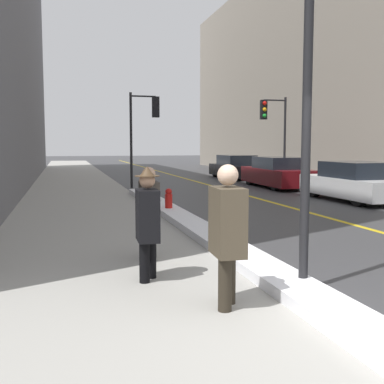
{
  "coord_description": "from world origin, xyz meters",
  "views": [
    {
      "loc": [
        -2.56,
        -4.09,
        1.87
      ],
      "look_at": [
        -0.4,
        4.0,
        1.05
      ],
      "focal_mm": 45.0,
      "sensor_mm": 36.0,
      "label": 1
    }
  ],
  "objects_px": {
    "traffic_light_far": "(272,121)",
    "pedestrian_in_fedora": "(148,219)",
    "lamp_post": "(308,65)",
    "parked_car_maroon": "(278,173)",
    "pedestrian_in_glasses": "(227,229)",
    "traffic_light_near": "(146,119)",
    "fire_hydrant": "(169,201)",
    "pedestrian_nearside": "(149,208)",
    "parked_car_white": "(355,182)",
    "parked_car_black": "(236,168)"
  },
  "relations": [
    {
      "from": "pedestrian_in_fedora",
      "to": "fire_hydrant",
      "type": "height_order",
      "value": "pedestrian_in_fedora"
    },
    {
      "from": "parked_car_maroon",
      "to": "parked_car_black",
      "type": "height_order",
      "value": "parked_car_maroon"
    },
    {
      "from": "parked_car_white",
      "to": "parked_car_black",
      "type": "distance_m",
      "value": 11.21
    },
    {
      "from": "parked_car_maroon",
      "to": "pedestrian_in_glasses",
      "type": "bearing_deg",
      "value": 154.79
    },
    {
      "from": "lamp_post",
      "to": "traffic_light_far",
      "type": "height_order",
      "value": "lamp_post"
    },
    {
      "from": "pedestrian_nearside",
      "to": "parked_car_maroon",
      "type": "relative_size",
      "value": 0.31
    },
    {
      "from": "traffic_light_far",
      "to": "pedestrian_in_fedora",
      "type": "relative_size",
      "value": 2.59
    },
    {
      "from": "parked_car_maroon",
      "to": "traffic_light_far",
      "type": "bearing_deg",
      "value": -11.11
    },
    {
      "from": "parked_car_black",
      "to": "pedestrian_nearside",
      "type": "bearing_deg",
      "value": 155.08
    },
    {
      "from": "pedestrian_in_glasses",
      "to": "pedestrian_in_fedora",
      "type": "relative_size",
      "value": 1.04
    },
    {
      "from": "traffic_light_far",
      "to": "pedestrian_in_fedora",
      "type": "height_order",
      "value": "traffic_light_far"
    },
    {
      "from": "pedestrian_in_glasses",
      "to": "pedestrian_nearside",
      "type": "relative_size",
      "value": 1.09
    },
    {
      "from": "parked_car_white",
      "to": "parked_car_black",
      "type": "height_order",
      "value": "parked_car_white"
    },
    {
      "from": "lamp_post",
      "to": "fire_hydrant",
      "type": "bearing_deg",
      "value": 91.78
    },
    {
      "from": "traffic_light_near",
      "to": "pedestrian_in_glasses",
      "type": "xyz_separation_m",
      "value": [
        -1.74,
        -15.9,
        -2.07
      ]
    },
    {
      "from": "traffic_light_far",
      "to": "fire_hydrant",
      "type": "bearing_deg",
      "value": 51.17
    },
    {
      "from": "lamp_post",
      "to": "parked_car_black",
      "type": "distance_m",
      "value": 20.95
    },
    {
      "from": "lamp_post",
      "to": "pedestrian_nearside",
      "type": "relative_size",
      "value": 3.13
    },
    {
      "from": "traffic_light_far",
      "to": "pedestrian_nearside",
      "type": "bearing_deg",
      "value": 58.77
    },
    {
      "from": "traffic_light_near",
      "to": "pedestrian_in_glasses",
      "type": "relative_size",
      "value": 2.49
    },
    {
      "from": "pedestrian_in_fedora",
      "to": "parked_car_black",
      "type": "height_order",
      "value": "pedestrian_in_fedora"
    },
    {
      "from": "parked_car_white",
      "to": "parked_car_black",
      "type": "xyz_separation_m",
      "value": [
        -0.15,
        11.21,
        -0.01
      ]
    },
    {
      "from": "traffic_light_near",
      "to": "parked_car_white",
      "type": "distance_m",
      "value": 9.39
    },
    {
      "from": "lamp_post",
      "to": "traffic_light_near",
      "type": "relative_size",
      "value": 1.15
    },
    {
      "from": "pedestrian_in_glasses",
      "to": "parked_car_maroon",
      "type": "xyz_separation_m",
      "value": [
        7.4,
        14.46,
        -0.28
      ]
    },
    {
      "from": "pedestrian_in_glasses",
      "to": "parked_car_white",
      "type": "relative_size",
      "value": 0.38
    },
    {
      "from": "parked_car_black",
      "to": "traffic_light_far",
      "type": "bearing_deg",
      "value": -177.75
    },
    {
      "from": "traffic_light_far",
      "to": "parked_car_maroon",
      "type": "bearing_deg",
      "value": 77.31
    },
    {
      "from": "parked_car_black",
      "to": "fire_hydrant",
      "type": "distance_m",
      "value": 14.26
    },
    {
      "from": "lamp_post",
      "to": "pedestrian_in_fedora",
      "type": "relative_size",
      "value": 3.0
    },
    {
      "from": "pedestrian_in_fedora",
      "to": "traffic_light_near",
      "type": "bearing_deg",
      "value": 173.25
    },
    {
      "from": "traffic_light_far",
      "to": "parked_car_black",
      "type": "relative_size",
      "value": 0.92
    },
    {
      "from": "traffic_light_near",
      "to": "pedestrian_in_glasses",
      "type": "bearing_deg",
      "value": -97.77
    },
    {
      "from": "lamp_post",
      "to": "pedestrian_in_fedora",
      "type": "bearing_deg",
      "value": 153.44
    },
    {
      "from": "lamp_post",
      "to": "pedestrian_in_fedora",
      "type": "height_order",
      "value": "lamp_post"
    },
    {
      "from": "traffic_light_near",
      "to": "fire_hydrant",
      "type": "distance_m",
      "value": 8.77
    },
    {
      "from": "lamp_post",
      "to": "traffic_light_far",
      "type": "xyz_separation_m",
      "value": [
        6.56,
        15.52,
        0.12
      ]
    },
    {
      "from": "traffic_light_near",
      "to": "parked_car_black",
      "type": "height_order",
      "value": "traffic_light_near"
    },
    {
      "from": "traffic_light_near",
      "to": "parked_car_black",
      "type": "distance_m",
      "value": 7.61
    },
    {
      "from": "pedestrian_nearside",
      "to": "fire_hydrant",
      "type": "bearing_deg",
      "value": 167.04
    },
    {
      "from": "traffic_light_far",
      "to": "pedestrian_in_glasses",
      "type": "bearing_deg",
      "value": 64.39
    },
    {
      "from": "traffic_light_near",
      "to": "parked_car_white",
      "type": "xyz_separation_m",
      "value": [
        5.93,
        -6.88,
        -2.37
      ]
    },
    {
      "from": "lamp_post",
      "to": "pedestrian_in_glasses",
      "type": "xyz_separation_m",
      "value": [
        -1.18,
        -0.4,
        -1.93
      ]
    },
    {
      "from": "traffic_light_far",
      "to": "fire_hydrant",
      "type": "height_order",
      "value": "traffic_light_far"
    },
    {
      "from": "parked_car_black",
      "to": "pedestrian_in_glasses",
      "type": "bearing_deg",
      "value": 158.98
    },
    {
      "from": "pedestrian_in_glasses",
      "to": "parked_car_maroon",
      "type": "height_order",
      "value": "pedestrian_in_glasses"
    },
    {
      "from": "pedestrian_in_glasses",
      "to": "pedestrian_nearside",
      "type": "bearing_deg",
      "value": -167.36
    },
    {
      "from": "pedestrian_nearside",
      "to": "pedestrian_in_glasses",
      "type": "bearing_deg",
      "value": 12.64
    },
    {
      "from": "lamp_post",
      "to": "parked_car_black",
      "type": "height_order",
      "value": "lamp_post"
    },
    {
      "from": "traffic_light_far",
      "to": "pedestrian_in_fedora",
      "type": "distance_m",
      "value": 16.98
    }
  ]
}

